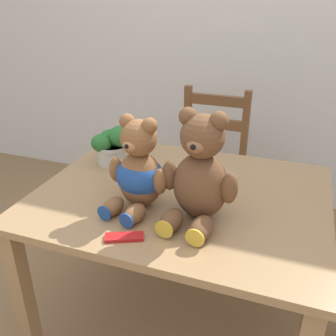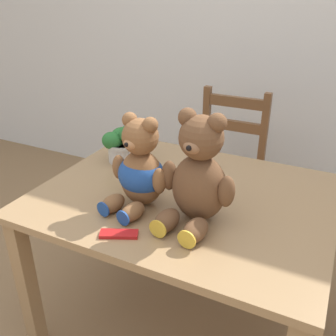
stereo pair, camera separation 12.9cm
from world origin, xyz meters
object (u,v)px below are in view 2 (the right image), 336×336
at_px(wooden_chair_behind, 225,173).
at_px(teddy_bear_left, 140,170).
at_px(chocolate_bar, 119,234).
at_px(potted_plant, 124,142).
at_px(teddy_bear_right, 198,176).

relative_size(wooden_chair_behind, teddy_bear_left, 2.66).
height_order(teddy_bear_left, chocolate_bar, teddy_bear_left).
distance_m(potted_plant, chocolate_bar, 0.59).
bearing_deg(teddy_bear_left, potted_plant, -38.76).
bearing_deg(potted_plant, chocolate_bar, -59.66).
distance_m(wooden_chair_behind, chocolate_bar, 1.13).
bearing_deg(potted_plant, wooden_chair_behind, 62.80).
distance_m(wooden_chair_behind, potted_plant, 0.76).
relative_size(teddy_bear_left, teddy_bear_right, 0.88).
xyz_separation_m(wooden_chair_behind, teddy_bear_right, (0.18, -0.90, 0.43)).
bearing_deg(teddy_bear_left, chocolate_bar, 110.03).
relative_size(potted_plant, chocolate_bar, 1.51).
xyz_separation_m(wooden_chair_behind, chocolate_bar, (-0.01, -1.10, 0.27)).
xyz_separation_m(potted_plant, chocolate_bar, (0.30, -0.50, -0.09)).
relative_size(teddy_bear_right, chocolate_bar, 3.12).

